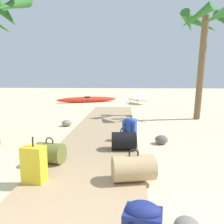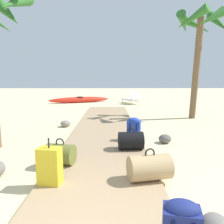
# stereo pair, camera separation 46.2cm
# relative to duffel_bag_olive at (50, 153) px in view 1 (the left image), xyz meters

# --- Properties ---
(ground_plane) EXTENTS (60.00, 60.00, 0.00)m
(ground_plane) POSITION_rel_duffel_bag_olive_xyz_m (0.76, 1.62, -0.27)
(ground_plane) COLOR beige
(boardwalk) EXTENTS (1.90, 10.95, 0.08)m
(boardwalk) POSITION_rel_duffel_bag_olive_xyz_m (0.76, 2.71, -0.23)
(boardwalk) COLOR tan
(boardwalk) RESTS_ON ground
(duffel_bag_olive) EXTENTS (0.58, 0.48, 0.49)m
(duffel_bag_olive) POSITION_rel_duffel_bag_olive_xyz_m (0.00, 0.00, 0.00)
(duffel_bag_olive) COLOR olive
(duffel_bag_olive) RESTS_ON boardwalk
(duffel_bag_tan) EXTENTS (0.72, 0.52, 0.51)m
(duffel_bag_tan) POSITION_rel_duffel_bag_olive_xyz_m (1.53, -0.66, 0.01)
(duffel_bag_tan) COLOR tan
(duffel_bag_tan) RESTS_ON boardwalk
(duffel_bag_black) EXTENTS (0.56, 0.43, 0.51)m
(duffel_bag_black) POSITION_rel_duffel_bag_olive_xyz_m (1.37, 0.85, 0.01)
(duffel_bag_black) COLOR black
(duffel_bag_black) RESTS_ON boardwalk
(suitcase_yellow) EXTENTS (0.36, 0.27, 0.71)m
(suitcase_yellow) POSITION_rel_duffel_bag_olive_xyz_m (0.02, -0.78, 0.09)
(suitcase_yellow) COLOR gold
(suitcase_yellow) RESTS_ON boardwalk
(backpack_blue) EXTENTS (0.37, 0.29, 0.59)m
(backpack_blue) POSITION_rel_duffel_bag_olive_xyz_m (1.51, 1.55, 0.12)
(backpack_blue) COLOR #2847B7
(backpack_blue) RESTS_ON boardwalk
(palm_tree_near_right) EXTENTS (2.05, 1.92, 4.33)m
(palm_tree_near_right) POSITION_rel_duffel_bag_olive_xyz_m (4.37, 4.97, 3.08)
(palm_tree_near_right) COLOR brown
(palm_tree_near_right) RESTS_ON ground
(lounge_chair) EXTENTS (1.20, 1.66, 0.78)m
(lounge_chair) POSITION_rel_duffel_bag_olive_xyz_m (2.25, 10.33, 0.06)
(lounge_chair) COLOR white
(lounge_chair) RESTS_ON ground
(kayak) EXTENTS (4.02, 2.03, 0.39)m
(kayak) POSITION_rel_duffel_bag_olive_xyz_m (-1.14, 11.04, -0.07)
(kayak) COLOR red
(kayak) RESTS_ON ground
(rock_left_near) EXTENTS (0.42, 0.43, 0.22)m
(rock_left_near) POSITION_rel_duffel_bag_olive_xyz_m (-0.61, 3.53, -0.16)
(rock_left_near) COLOR gray
(rock_left_near) RESTS_ON ground
(rock_right_near) EXTENTS (0.41, 0.41, 0.22)m
(rock_right_near) POSITION_rel_duffel_bag_olive_xyz_m (2.32, 1.59, -0.16)
(rock_right_near) COLOR #5B5651
(rock_right_near) RESTS_ON ground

